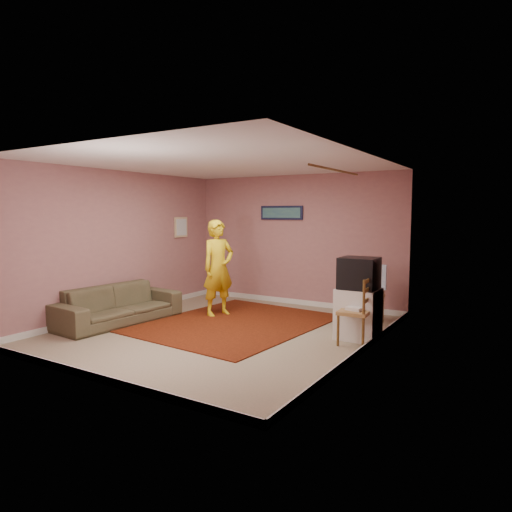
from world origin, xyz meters
The scene contains 26 objects.
ground centered at (0.00, 0.00, 0.00)m, with size 5.00×5.00×0.00m, color gray.
wall_back centered at (0.00, 2.50, 1.30)m, with size 4.50×0.02×2.60m, color #A56E6C.
wall_front centered at (0.00, -2.50, 1.30)m, with size 4.50×0.02×2.60m, color #A56E6C.
wall_left centered at (-2.25, 0.00, 1.30)m, with size 0.02×5.00×2.60m, color #A56E6C.
wall_right centered at (2.25, 0.00, 1.30)m, with size 0.02×5.00×2.60m, color #A56E6C.
ceiling centered at (0.00, 0.00, 2.60)m, with size 4.50×5.00×0.02m, color silver.
baseboard_back centered at (0.00, 2.49, 0.05)m, with size 4.50×0.02×0.10m, color silver.
baseboard_front centered at (0.00, -2.49, 0.05)m, with size 4.50×0.02×0.10m, color silver.
baseboard_left centered at (-2.24, 0.00, 0.05)m, with size 0.02×5.00×0.10m, color silver.
baseboard_right centered at (2.24, 0.00, 0.05)m, with size 0.02×5.00×0.10m, color silver.
window centered at (2.24, -0.90, 1.45)m, with size 0.01×1.10×1.50m, color black.
curtain_sheer centered at (2.23, -1.05, 1.25)m, with size 0.01×0.75×2.10m, color silver.
curtain_floral centered at (2.21, -0.35, 1.25)m, with size 0.01×0.35×2.10m, color silver.
curtain_rod centered at (2.20, -0.90, 2.32)m, with size 0.02×0.02×1.40m, color brown.
picture_back centered at (-0.30, 2.47, 1.85)m, with size 0.95×0.04×0.28m.
picture_left centered at (-2.22, 1.60, 1.55)m, with size 0.04×0.38×0.42m.
area_rug centered at (-0.11, 0.50, 0.01)m, with size 2.54×3.18×0.02m, color #321005.
tv_cabinet centered at (1.95, 0.70, 0.37)m, with size 0.58×0.53×0.74m, color white.
crt_tv centered at (1.94, 0.70, 0.97)m, with size 0.55×0.49×0.46m.
chair_a centered at (1.81, 1.71, 0.58)m, with size 0.48×0.46×0.52m.
dvd_player centered at (1.81, 1.71, 0.52)m, with size 0.36×0.26×0.06m, color silver.
blue_throw centered at (1.81, 1.90, 0.77)m, with size 0.41×0.05×0.43m, color #7C9FCB.
chair_b centered at (2.00, 0.38, 0.58)m, with size 0.44×0.46×0.52m.
game_console centered at (2.00, 0.38, 0.51)m, with size 0.22×0.16×0.04m, color white.
sofa centered at (-1.80, -0.49, 0.31)m, with size 2.15×0.84×0.63m, color #4B432D.
person centered at (-0.71, 0.86, 0.86)m, with size 0.63×0.41×1.72m, color gold.
Camera 1 is at (4.12, -5.70, 1.85)m, focal length 32.00 mm.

